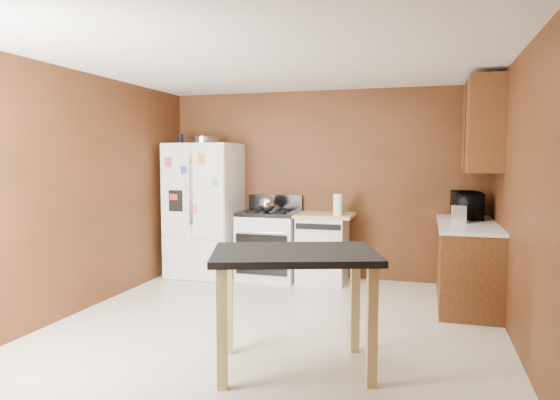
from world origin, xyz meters
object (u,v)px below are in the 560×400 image
at_px(gas_range, 269,244).
at_px(paper_towel, 338,205).
at_px(roasting_pan, 205,140).
at_px(pen_cup, 180,139).
at_px(green_canister, 341,209).
at_px(island, 295,269).
at_px(dishwasher, 323,247).
at_px(microwave, 467,206).
at_px(refrigerator, 204,210).
at_px(toaster, 461,213).
at_px(kettle, 267,204).

bearing_deg(gas_range, paper_towel, -8.16).
bearing_deg(roasting_pan, pen_cup, -170.95).
distance_m(green_canister, island, 2.77).
xyz_separation_m(green_canister, dishwasher, (-0.22, -0.04, -0.50)).
height_order(paper_towel, microwave, microwave).
relative_size(roasting_pan, pen_cup, 2.86).
relative_size(dishwasher, island, 0.63).
distance_m(refrigerator, island, 3.29).
xyz_separation_m(paper_towel, green_canister, (0.00, 0.20, -0.07)).
xyz_separation_m(microwave, refrigerator, (-3.36, 0.02, -0.14)).
bearing_deg(dishwasher, gas_range, -178.06).
relative_size(green_canister, toaster, 0.44).
distance_m(roasting_pan, dishwasher, 2.13).
bearing_deg(paper_towel, microwave, 1.97).
bearing_deg(gas_range, toaster, -11.06).
xyz_separation_m(pen_cup, microwave, (3.68, 0.03, -0.82)).
relative_size(roasting_pan, microwave, 0.71).
height_order(toaster, gas_range, gas_range).
height_order(pen_cup, paper_towel, pen_cup).
height_order(roasting_pan, green_canister, roasting_pan).
bearing_deg(island, gas_range, 111.41).
height_order(paper_towel, green_canister, paper_towel).
distance_m(kettle, green_canister, 0.96).
relative_size(roasting_pan, kettle, 1.73).
bearing_deg(island, microwave, 61.95).
xyz_separation_m(refrigerator, dishwasher, (1.63, 0.09, -0.45)).
xyz_separation_m(green_canister, toaster, (1.42, -0.53, 0.05)).
height_order(green_canister, toaster, toaster).
bearing_deg(microwave, pen_cup, 82.28).
height_order(paper_towel, island, paper_towel).
bearing_deg(toaster, pen_cup, -171.13).
xyz_separation_m(roasting_pan, dishwasher, (1.60, 0.08, -1.39)).
relative_size(pen_cup, toaster, 0.49).
bearing_deg(microwave, toaster, 159.35).
relative_size(green_canister, island, 0.08).
xyz_separation_m(kettle, gas_range, (0.00, 0.09, -0.54)).
relative_size(pen_cup, island, 0.09).
relative_size(kettle, dishwasher, 0.24).
bearing_deg(dishwasher, island, -82.92).
height_order(microwave, dishwasher, microwave).
bearing_deg(green_canister, paper_towel, -90.51).
bearing_deg(refrigerator, gas_range, 3.81).
bearing_deg(dishwasher, paper_towel, -35.87).
height_order(refrigerator, dishwasher, refrigerator).
bearing_deg(green_canister, roasting_pan, -176.17).
bearing_deg(toaster, paper_towel, -178.47).
height_order(toaster, island, toaster).
bearing_deg(kettle, dishwasher, 8.60).
bearing_deg(green_canister, gas_range, -175.89).
bearing_deg(paper_towel, toaster, -12.94).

